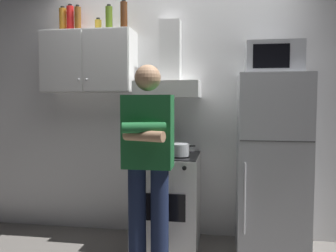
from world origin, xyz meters
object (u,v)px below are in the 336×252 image
object	(u,v)px
bottle_spice_jar	(98,25)
bottle_rum_dark	(124,16)
refrigerator	(271,164)
bottle_olive_oil	(109,18)
bottle_liquor_amber	(63,21)
bottle_soda_red	(70,19)
range_hood	(169,77)
upper_cabinet	(89,62)
microwave	(273,59)
cooking_pot	(179,150)
stove_oven	(167,200)
person_standing	(148,161)
bottle_beer_brown	(78,19)

from	to	relation	value
bottle_spice_jar	bottle_rum_dark	size ratio (longest dim) A/B	0.44
refrigerator	bottle_olive_oil	xyz separation A→B (m)	(-1.53, 0.10, 1.37)
bottle_liquor_amber	bottle_soda_red	bearing A→B (deg)	-10.09
range_hood	upper_cabinet	bearing A→B (deg)	-179.91
microwave	cooking_pot	distance (m)	1.16
cooking_pot	bottle_olive_oil	distance (m)	1.45
bottle_liquor_amber	upper_cabinet	bearing A→B (deg)	-8.43
bottle_liquor_amber	bottle_rum_dark	bearing A→B (deg)	-4.06
refrigerator	upper_cabinet	bearing A→B (deg)	175.93
stove_oven	bottle_liquor_amber	size ratio (longest dim) A/B	3.29
refrigerator	bottle_liquor_amber	distance (m)	2.47
refrigerator	bottle_spice_jar	xyz separation A→B (m)	(-1.65, 0.12, 1.31)
upper_cabinet	microwave	size ratio (longest dim) A/B	1.88
range_hood	refrigerator	xyz separation A→B (m)	(0.95, -0.13, -0.80)
stove_oven	person_standing	distance (m)	0.77
upper_cabinet	bottle_soda_red	world-z (taller)	bottle_soda_red
bottle_spice_jar	bottle_beer_brown	xyz separation A→B (m)	(-0.22, 0.02, 0.07)
person_standing	bottle_spice_jar	distance (m)	1.55
person_standing	microwave	bearing A→B (deg)	32.00
cooking_pot	stove_oven	bearing A→B (deg)	137.51
bottle_liquor_amber	bottle_rum_dark	distance (m)	0.65
stove_oven	bottle_rum_dark	size ratio (longest dim) A/B	3.03
bottle_rum_dark	person_standing	bearing A→B (deg)	-61.74
stove_oven	bottle_liquor_amber	xyz separation A→B (m)	(-1.09, 0.17, 1.74)
person_standing	bottle_beer_brown	xyz separation A→B (m)	(-0.87, 0.75, 1.27)
bottle_olive_oil	cooking_pot	bearing A→B (deg)	-17.17
person_standing	bottle_liquor_amber	bearing A→B (deg)	143.39
refrigerator	bottle_soda_red	size ratio (longest dim) A/B	5.72
refrigerator	bottle_liquor_amber	xyz separation A→B (m)	(-2.04, 0.17, 1.38)
bottle_rum_dark	microwave	bearing A→B (deg)	-4.25
bottle_liquor_amber	bottle_spice_jar	size ratio (longest dim) A/B	2.09
range_hood	bottle_rum_dark	xyz separation A→B (m)	(-0.44, -0.00, 0.59)
stove_oven	bottle_olive_oil	distance (m)	1.83
range_hood	bottle_liquor_amber	distance (m)	1.24
person_standing	cooking_pot	distance (m)	0.52
stove_oven	bottle_soda_red	size ratio (longest dim) A/B	3.13
range_hood	bottle_spice_jar	world-z (taller)	bottle_spice_jar
upper_cabinet	bottle_rum_dark	world-z (taller)	bottle_rum_dark
stove_oven	bottle_soda_red	world-z (taller)	bottle_soda_red
stove_oven	microwave	distance (m)	1.62
microwave	cooking_pot	xyz separation A→B (m)	(-0.82, -0.14, -0.81)
stove_oven	range_hood	world-z (taller)	range_hood
microwave	bottle_rum_dark	size ratio (longest dim) A/B	1.67
range_hood	cooking_pot	size ratio (longest dim) A/B	2.56
range_hood	bottle_beer_brown	size ratio (longest dim) A/B	2.84
stove_oven	refrigerator	xyz separation A→B (m)	(0.95, 0.00, 0.37)
refrigerator	person_standing	distance (m)	1.17
range_hood	person_standing	bearing A→B (deg)	-93.91
cooking_pot	bottle_olive_oil	bearing A→B (deg)	162.83
bottle_soda_red	cooking_pot	bearing A→B (deg)	-13.49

